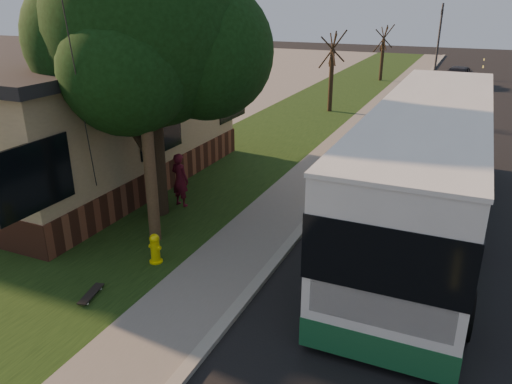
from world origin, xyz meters
TOP-DOWN VIEW (x-y plane):
  - ground at (0.00, 0.00)m, footprint 120.00×120.00m
  - road at (4.00, 10.00)m, footprint 8.00×80.00m
  - curb at (0.00, 10.00)m, footprint 0.25×80.00m
  - sidewalk at (-1.00, 10.00)m, footprint 2.00×80.00m
  - grass_verge at (-4.50, 10.00)m, footprint 5.00×80.00m
  - building_lot at (-14.50, 10.00)m, footprint 15.00×80.00m
  - fire_hydrant at (-2.60, 0.00)m, footprint 0.32×0.32m
  - utility_pole at (-3.31, 0.99)m, footprint 2.86×3.21m
  - leafy_tree at (-4.17, 2.65)m, footprint 6.30×6.00m
  - bare_tree_near at (-3.50, 18.00)m, footprint 1.38×1.21m
  - bare_tree_far at (-3.00, 30.00)m, footprint 1.38×1.21m
  - traffic_signal at (0.50, 34.00)m, footprint 0.18×0.22m
  - transit_bus at (2.90, 4.71)m, footprint 2.94×12.74m
  - skateboarder at (-3.90, 3.23)m, footprint 0.66×0.50m
  - skateboard_main at (-3.02, -1.79)m, footprint 0.38×0.84m
  - dumpster at (-9.43, 6.00)m, footprint 1.61×1.38m
  - distant_car at (2.38, 29.59)m, footprint 2.29×4.48m

SIDE VIEW (x-z plane):
  - ground at x=0.00m, z-range 0.00..0.00m
  - road at x=4.00m, z-range 0.00..0.01m
  - building_lot at x=-14.50m, z-range 0.00..0.04m
  - grass_verge at x=-4.50m, z-range 0.00..0.07m
  - sidewalk at x=-1.00m, z-range 0.00..0.08m
  - curb at x=0.00m, z-range 0.00..0.12m
  - skateboard_main at x=-3.02m, z-range 0.09..0.17m
  - fire_hydrant at x=-2.60m, z-range 0.06..0.80m
  - dumpster at x=-9.43m, z-range 0.04..1.29m
  - distant_car at x=2.38m, z-range 0.00..1.46m
  - skateboarder at x=-3.90m, z-range 0.07..1.71m
  - transit_bus at x=2.90m, z-range 0.11..3.56m
  - bare_tree_far at x=-3.00m, z-range -0.01..4.02m
  - bare_tree_near at x=-3.50m, z-range 0.00..4.30m
  - traffic_signal at x=0.50m, z-range 0.41..5.91m
  - utility_pole at x=-3.31m, z-range 0.10..9.17m
  - leafy_tree at x=-4.17m, z-range 1.27..9.07m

